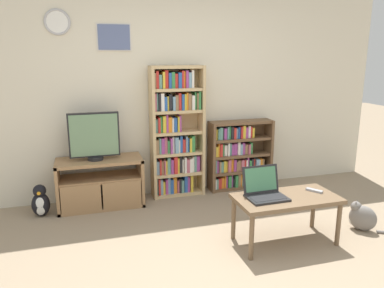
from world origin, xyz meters
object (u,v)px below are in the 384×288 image
at_px(television, 94,137).
at_px(coffee_table, 286,202).
at_px(laptop, 264,190).
at_px(penguin_figurine, 41,202).
at_px(tv_stand, 101,183).
at_px(cat, 362,217).
at_px(remote_near_laptop, 314,190).
at_px(bookshelf_short, 237,156).
at_px(bookshelf_tall, 176,133).

relative_size(television, coffee_table, 0.58).
xyz_separation_m(laptop, penguin_figurine, (-2.09, 1.24, -0.37)).
xyz_separation_m(television, laptop, (1.47, -1.35, -0.32)).
distance_m(tv_stand, cat, 2.89).
relative_size(remote_near_laptop, penguin_figurine, 0.43).
relative_size(bookshelf_short, laptop, 2.48).
bearing_deg(laptop, bookshelf_tall, 106.61).
xyz_separation_m(bookshelf_short, remote_near_laptop, (0.17, -1.49, 0.04)).
bearing_deg(remote_near_laptop, penguin_figurine, 121.29).
bearing_deg(television, penguin_figurine, -170.84).
bearing_deg(cat, laptop, 138.35).
bearing_deg(penguin_figurine, tv_stand, 8.41).
height_order(coffee_table, laptop, laptop).
xyz_separation_m(bookshelf_tall, bookshelf_short, (0.84, 0.00, -0.36)).
bearing_deg(remote_near_laptop, laptop, 145.48).
bearing_deg(remote_near_laptop, tv_stand, 112.25).
bearing_deg(remote_near_laptop, bookshelf_short, 63.38).
height_order(television, cat, television).
xyz_separation_m(bookshelf_short, laptop, (-0.36, -1.48, 0.09)).
bearing_deg(coffee_table, remote_near_laptop, 7.85).
bearing_deg(bookshelf_tall, penguin_figurine, -171.84).
height_order(television, bookshelf_tall, bookshelf_tall).
relative_size(bookshelf_tall, penguin_figurine, 4.48).
bearing_deg(bookshelf_short, tv_stand, -175.73).
bearing_deg(tv_stand, television, 176.03).
distance_m(remote_near_laptop, penguin_figurine, 2.93).
bearing_deg(television, cat, -28.74).
bearing_deg(cat, remote_near_laptop, 136.78).
bearing_deg(bookshelf_short, bookshelf_tall, -179.95).
height_order(tv_stand, television, television).
relative_size(bookshelf_short, penguin_figurine, 2.51).
bearing_deg(laptop, cat, -4.40).
height_order(tv_stand, laptop, laptop).
distance_m(television, bookshelf_short, 1.88).
bearing_deg(coffee_table, bookshelf_short, 84.08).
relative_size(bookshelf_tall, laptop, 4.42).
distance_m(television, cat, 3.00).
bearing_deg(penguin_figurine, coffee_table, -29.58).
xyz_separation_m(coffee_table, cat, (0.89, -0.00, -0.27)).
distance_m(bookshelf_tall, coffee_table, 1.72).
bearing_deg(laptop, coffee_table, -17.19).
xyz_separation_m(remote_near_laptop, penguin_figurine, (-2.62, 1.26, -0.31)).
distance_m(tv_stand, television, 0.56).
relative_size(television, cat, 1.44).
xyz_separation_m(tv_stand, penguin_figurine, (-0.66, -0.10, -0.12)).
distance_m(television, remote_near_laptop, 2.45).
distance_m(bookshelf_short, penguin_figurine, 2.48).
bearing_deg(cat, coffee_table, 141.41).
distance_m(cat, penguin_figurine, 3.44).
relative_size(bookshelf_tall, remote_near_laptop, 10.33).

